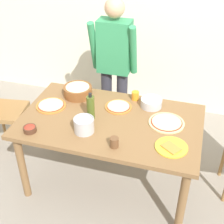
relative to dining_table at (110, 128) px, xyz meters
The scene contains 15 objects.
ground 0.67m from the dining_table, ahead, with size 8.00×8.00×0.00m, color gray.
wall_back 1.72m from the dining_table, 90.00° to the left, with size 5.60×0.10×2.60m, color silver.
dining_table is the anchor object (origin of this frame).
person_cook 0.82m from the dining_table, 103.61° to the left, with size 0.49×0.25×1.62m.
pizza_raw_on_board 0.50m from the dining_table, 10.01° to the left, with size 0.31×0.31×0.02m.
pizza_cooked_on_tray 0.61m from the dining_table, behind, with size 0.28×0.28×0.02m.
pizza_second_cooked 0.23m from the dining_table, 85.96° to the left, with size 0.25×0.25×0.02m.
plate_with_slice 0.62m from the dining_table, 22.05° to the right, with size 0.26×0.26×0.02m.
popcorn_bowl 0.55m from the dining_table, 144.41° to the left, with size 0.28×0.28×0.11m.
mixing_bowl_steel 0.46m from the dining_table, 46.17° to the left, with size 0.20×0.20×0.08m.
small_sauce_bowl 0.71m from the dining_table, 149.61° to the right, with size 0.11×0.11×0.06m.
olive_oil_bottle 0.27m from the dining_table, behind, with size 0.07×0.07×0.26m.
steel_pot 0.32m from the dining_table, 126.47° to the right, with size 0.17×0.17×0.13m.
cup_orange 0.44m from the dining_table, 71.34° to the left, with size 0.07×0.07×0.09m, color orange.
cup_small_brown 0.39m from the dining_table, 68.55° to the right, with size 0.07×0.07×0.09m, color brown.
Camera 1 is at (0.66, -2.17, 2.38)m, focal length 50.51 mm.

